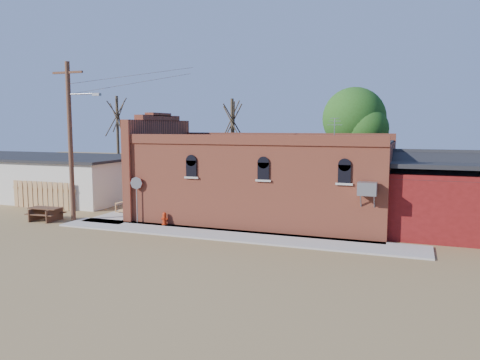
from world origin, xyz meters
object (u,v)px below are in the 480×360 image
(brick_bar, at_px, (259,180))
(picnic_table, at_px, (46,212))
(fire_hydrant, at_px, (165,219))
(utility_pole, at_px, (71,138))
(trash_barrel, at_px, (153,205))
(stop_sign, at_px, (137,187))

(brick_bar, xyz_separation_m, picnic_table, (-11.42, -4.75, -1.84))
(fire_hydrant, bearing_deg, utility_pole, 166.39)
(utility_pole, xyz_separation_m, picnic_table, (-1.64, -0.46, -4.27))
(brick_bar, bearing_deg, trash_barrel, -176.87)
(stop_sign, xyz_separation_m, picnic_table, (-5.47, -1.06, -1.55))
(picnic_table, bearing_deg, brick_bar, 19.36)
(utility_pole, xyz_separation_m, fire_hydrant, (5.56, 0.60, -4.35))
(stop_sign, bearing_deg, brick_bar, 44.88)
(picnic_table, bearing_deg, fire_hydrant, 5.12)
(utility_pole, relative_size, picnic_table, 4.68)
(fire_hydrant, xyz_separation_m, picnic_table, (-7.19, -1.06, 0.08))
(fire_hydrant, bearing_deg, picnic_table, 168.62)
(brick_bar, height_order, picnic_table, brick_bar)
(fire_hydrant, relative_size, stop_sign, 0.27)
(picnic_table, bearing_deg, trash_barrel, 41.08)
(utility_pole, bearing_deg, trash_barrel, 54.00)
(utility_pole, relative_size, fire_hydrant, 12.93)
(stop_sign, height_order, picnic_table, stop_sign)
(trash_barrel, height_order, picnic_table, trash_barrel)
(utility_pole, xyz_separation_m, stop_sign, (3.83, 0.60, -2.72))
(stop_sign, bearing_deg, fire_hydrant, 12.95)
(brick_bar, bearing_deg, fire_hydrant, -138.83)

